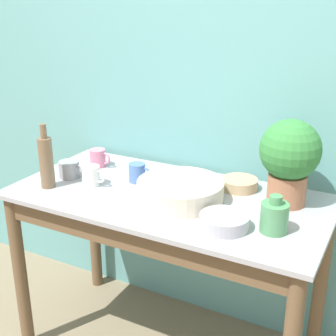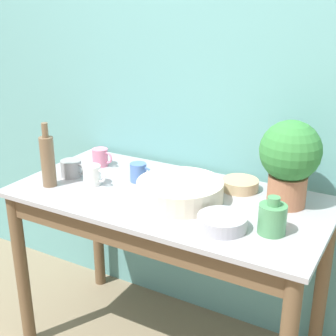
{
  "view_description": "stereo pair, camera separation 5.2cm",
  "coord_description": "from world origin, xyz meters",
  "px_view_note": "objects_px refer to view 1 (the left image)",
  "views": [
    {
      "loc": [
        0.83,
        -1.25,
        1.59
      ],
      "look_at": [
        0.0,
        0.33,
        0.92
      ],
      "focal_mm": 50.0,
      "sensor_mm": 36.0,
      "label": 1
    },
    {
      "loc": [
        0.88,
        -1.22,
        1.59
      ],
      "look_at": [
        0.0,
        0.33,
        0.92
      ],
      "focal_mm": 50.0,
      "sensor_mm": 36.0,
      "label": 2
    }
  ],
  "objects_px": {
    "bottle_tall": "(46,161)",
    "bowl_small_tan": "(239,184)",
    "mug_pink": "(98,158)",
    "mug_blue": "(138,173)",
    "mug_grey": "(70,169)",
    "potted_plant": "(290,157)",
    "mug_white": "(91,176)",
    "bowl_small_steel": "(224,221)",
    "bowl_wash_large": "(180,191)",
    "bottle_short": "(274,217)"
  },
  "relations": [
    {
      "from": "bottle_short",
      "to": "mug_pink",
      "type": "distance_m",
      "value": 0.97
    },
    {
      "from": "potted_plant",
      "to": "mug_pink",
      "type": "bearing_deg",
      "value": 180.0
    },
    {
      "from": "bottle_tall",
      "to": "mug_blue",
      "type": "xyz_separation_m",
      "value": [
        0.31,
        0.23,
        -0.08
      ]
    },
    {
      "from": "mug_white",
      "to": "mug_pink",
      "type": "relative_size",
      "value": 1.01
    },
    {
      "from": "bowl_small_tan",
      "to": "bowl_small_steel",
      "type": "relative_size",
      "value": 0.88
    },
    {
      "from": "bottle_tall",
      "to": "bowl_small_steel",
      "type": "distance_m",
      "value": 0.82
    },
    {
      "from": "mug_white",
      "to": "bowl_small_steel",
      "type": "bearing_deg",
      "value": -8.67
    },
    {
      "from": "potted_plant",
      "to": "mug_grey",
      "type": "xyz_separation_m",
      "value": [
        -0.94,
        -0.18,
        -0.16
      ]
    },
    {
      "from": "bottle_tall",
      "to": "bowl_small_tan",
      "type": "height_order",
      "value": "bottle_tall"
    },
    {
      "from": "potted_plant",
      "to": "bowl_small_tan",
      "type": "xyz_separation_m",
      "value": [
        -0.21,
        0.05,
        -0.17
      ]
    },
    {
      "from": "bottle_short",
      "to": "mug_pink",
      "type": "bearing_deg",
      "value": 164.78
    },
    {
      "from": "bowl_wash_large",
      "to": "mug_pink",
      "type": "bearing_deg",
      "value": 161.96
    },
    {
      "from": "potted_plant",
      "to": "mug_blue",
      "type": "xyz_separation_m",
      "value": [
        -0.64,
        -0.08,
        -0.15
      ]
    },
    {
      "from": "mug_pink",
      "to": "bottle_short",
      "type": "bearing_deg",
      "value": -15.22
    },
    {
      "from": "bowl_wash_large",
      "to": "mug_white",
      "type": "bearing_deg",
      "value": -174.77
    },
    {
      "from": "bowl_wash_large",
      "to": "bottle_tall",
      "type": "xyz_separation_m",
      "value": [
        -0.57,
        -0.14,
        0.08
      ]
    },
    {
      "from": "mug_grey",
      "to": "mug_pink",
      "type": "bearing_deg",
      "value": 80.27
    },
    {
      "from": "mug_grey",
      "to": "mug_pink",
      "type": "relative_size",
      "value": 1.14
    },
    {
      "from": "potted_plant",
      "to": "mug_grey",
      "type": "distance_m",
      "value": 0.97
    },
    {
      "from": "bottle_tall",
      "to": "mug_grey",
      "type": "xyz_separation_m",
      "value": [
        0.01,
        0.13,
        -0.08
      ]
    },
    {
      "from": "potted_plant",
      "to": "bowl_small_steel",
      "type": "bearing_deg",
      "value": -114.45
    },
    {
      "from": "mug_pink",
      "to": "bowl_small_tan",
      "type": "relative_size",
      "value": 0.7
    },
    {
      "from": "mug_blue",
      "to": "bowl_small_steel",
      "type": "relative_size",
      "value": 0.6
    },
    {
      "from": "bottle_tall",
      "to": "mug_blue",
      "type": "distance_m",
      "value": 0.4
    },
    {
      "from": "potted_plant",
      "to": "bowl_small_tan",
      "type": "distance_m",
      "value": 0.28
    },
    {
      "from": "potted_plant",
      "to": "bottle_tall",
      "type": "height_order",
      "value": "potted_plant"
    },
    {
      "from": "mug_grey",
      "to": "mug_pink",
      "type": "xyz_separation_m",
      "value": [
        0.03,
        0.18,
        0.0
      ]
    },
    {
      "from": "mug_blue",
      "to": "mug_pink",
      "type": "xyz_separation_m",
      "value": [
        -0.27,
        0.08,
        0.0
      ]
    },
    {
      "from": "potted_plant",
      "to": "bottle_short",
      "type": "distance_m",
      "value": 0.29
    },
    {
      "from": "mug_grey",
      "to": "bowl_small_tan",
      "type": "xyz_separation_m",
      "value": [
        0.73,
        0.23,
        -0.02
      ]
    },
    {
      "from": "bowl_wash_large",
      "to": "mug_pink",
      "type": "height_order",
      "value": "mug_pink"
    },
    {
      "from": "bottle_short",
      "to": "mug_grey",
      "type": "height_order",
      "value": "bottle_short"
    },
    {
      "from": "mug_pink",
      "to": "bowl_small_steel",
      "type": "relative_size",
      "value": 0.61
    },
    {
      "from": "bottle_short",
      "to": "mug_blue",
      "type": "relative_size",
      "value": 1.28
    },
    {
      "from": "potted_plant",
      "to": "bowl_small_tan",
      "type": "relative_size",
      "value": 2.19
    },
    {
      "from": "mug_pink",
      "to": "potted_plant",
      "type": "bearing_deg",
      "value": -0.0
    },
    {
      "from": "bottle_tall",
      "to": "mug_pink",
      "type": "xyz_separation_m",
      "value": [
        0.04,
        0.31,
        -0.07
      ]
    },
    {
      "from": "mug_white",
      "to": "bowl_small_tan",
      "type": "height_order",
      "value": "mug_white"
    },
    {
      "from": "mug_grey",
      "to": "bowl_wash_large",
      "type": "bearing_deg",
      "value": 0.66
    },
    {
      "from": "bottle_tall",
      "to": "bowl_small_tan",
      "type": "bearing_deg",
      "value": 26.17
    },
    {
      "from": "bottle_tall",
      "to": "mug_blue",
      "type": "height_order",
      "value": "bottle_tall"
    },
    {
      "from": "potted_plant",
      "to": "bowl_small_tan",
      "type": "bearing_deg",
      "value": 165.95
    },
    {
      "from": "bottle_short",
      "to": "mug_pink",
      "type": "xyz_separation_m",
      "value": [
        -0.94,
        0.25,
        -0.01
      ]
    },
    {
      "from": "mug_blue",
      "to": "mug_grey",
      "type": "height_order",
      "value": "mug_blue"
    },
    {
      "from": "bowl_wash_large",
      "to": "bowl_small_tan",
      "type": "bearing_deg",
      "value": 52.69
    },
    {
      "from": "potted_plant",
      "to": "bowl_wash_large",
      "type": "relative_size",
      "value": 0.98
    },
    {
      "from": "mug_blue",
      "to": "mug_grey",
      "type": "bearing_deg",
      "value": -161.83
    },
    {
      "from": "bowl_wash_large",
      "to": "mug_grey",
      "type": "distance_m",
      "value": 0.56
    },
    {
      "from": "bowl_wash_large",
      "to": "mug_pink",
      "type": "distance_m",
      "value": 0.56
    },
    {
      "from": "mug_white",
      "to": "mug_pink",
      "type": "height_order",
      "value": "mug_white"
    }
  ]
}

